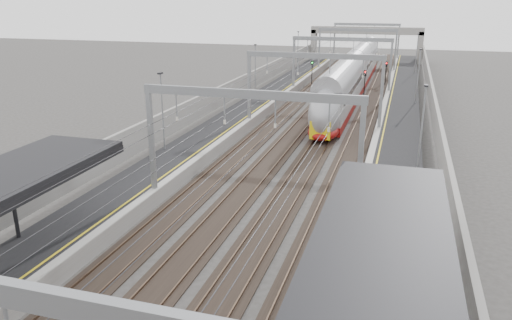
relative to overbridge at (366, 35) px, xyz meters
The scene contains 11 objects.
platform_left 55.79m from the overbridge, 98.28° to the right, with size 4.00×120.00×1.00m, color black.
platform_right 55.79m from the overbridge, 81.72° to the right, with size 4.00×120.00×1.00m, color black.
tracks 55.25m from the overbridge, 90.00° to the right, with size 11.40×140.00×0.20m.
overhead_line 48.39m from the overbridge, 90.00° to the right, with size 13.00×140.00×6.60m.
overbridge is the anchor object (origin of this frame).
wall_left 56.25m from the overbridge, 101.51° to the right, with size 0.30×120.00×3.20m, color gray.
wall_right 56.25m from the overbridge, 78.49° to the right, with size 0.30×120.00×3.20m, color gray.
train 37.73m from the overbridge, 87.71° to the right, with size 2.91×53.09×4.60m.
signal_green 30.77m from the overbridge, 99.77° to the right, with size 0.32×0.32×3.48m.
signal_red_near 38.11m from the overbridge, 85.17° to the right, with size 0.32×0.32×3.48m.
signal_red_far 28.41m from the overbridge, 78.98° to the right, with size 0.32×0.32×3.48m.
Camera 1 is at (8.25, -4.26, 12.48)m, focal length 35.00 mm.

